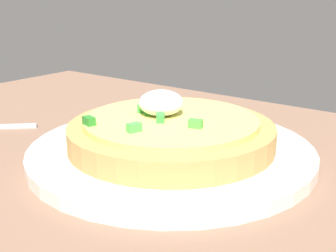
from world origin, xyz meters
TOP-DOWN VIEW (x-y plane):
  - dining_table at (0.00, 0.00)cm, footprint 95.43×68.17cm
  - plate at (0.40, -6.66)cm, footprint 29.04×29.04cm
  - pizza at (0.45, -6.66)cm, footprint 20.94×20.94cm

SIDE VIEW (x-z plane):
  - dining_table at x=0.00cm, z-range 0.00..2.89cm
  - plate at x=0.40cm, z-range 2.89..4.17cm
  - pizza at x=0.45cm, z-range 2.93..8.47cm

